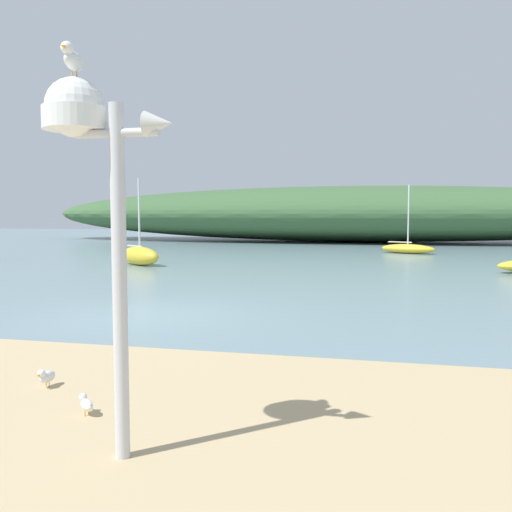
% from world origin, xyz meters
% --- Properties ---
extents(ground_plane, '(120.00, 120.00, 0.00)m').
position_xyz_m(ground_plane, '(0.00, 0.00, 0.00)').
color(ground_plane, gray).
extents(distant_hill, '(51.03, 11.94, 4.37)m').
position_xyz_m(distant_hill, '(2.47, 33.04, 2.19)').
color(distant_hill, '#3D6038').
rests_on(distant_hill, ground).
extents(mast_structure, '(1.08, 0.52, 3.08)m').
position_xyz_m(mast_structure, '(2.50, -6.97, 2.74)').
color(mast_structure, silver).
rests_on(mast_structure, beach_sand).
extents(seagull_on_radar, '(0.14, 0.35, 0.25)m').
position_xyz_m(seagull_on_radar, '(2.40, -6.99, 3.42)').
color(seagull_on_radar, orange).
rests_on(seagull_on_radar, mast_structure).
extents(sailboat_far_right, '(2.64, 2.14, 3.69)m').
position_xyz_m(sailboat_far_right, '(-5.30, 10.56, 0.42)').
color(sailboat_far_right, gold).
rests_on(sailboat_far_right, ground).
extents(sailboat_by_sandbar, '(3.14, 2.02, 3.79)m').
position_xyz_m(sailboat_by_sandbar, '(6.17, 20.34, 0.29)').
color(sailboat_by_sandbar, gold).
rests_on(sailboat_by_sandbar, ground).
extents(seagull_mid_strand, '(0.26, 0.21, 0.21)m').
position_xyz_m(seagull_mid_strand, '(1.96, -6.19, 0.32)').
color(seagull_mid_strand, orange).
rests_on(seagull_mid_strand, beach_sand).
extents(seagull_upper_strand, '(0.12, 0.32, 0.23)m').
position_xyz_m(seagull_upper_strand, '(1.05, -5.50, 0.33)').
color(seagull_upper_strand, orange).
rests_on(seagull_upper_strand, beach_sand).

